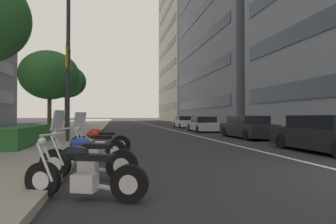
% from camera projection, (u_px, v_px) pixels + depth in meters
% --- Properties ---
extents(sidewalk_right_plaza, '(160.00, 10.85, 0.15)m').
position_uv_depth(sidewalk_right_plaza, '(61.00, 127.00, 32.59)').
color(sidewalk_right_plaza, gray).
rests_on(sidewalk_right_plaza, ground).
extents(lane_centre_stripe, '(110.00, 0.16, 0.01)m').
position_uv_depth(lane_centre_stripe, '(152.00, 125.00, 39.90)').
color(lane_centre_stripe, silver).
rests_on(lane_centre_stripe, ground).
extents(motorcycle_second_in_row, '(0.94, 2.01, 1.08)m').
position_uv_depth(motorcycle_second_in_row, '(84.00, 175.00, 4.30)').
color(motorcycle_second_in_row, black).
rests_on(motorcycle_second_in_row, ground).
extents(motorcycle_under_tarp, '(0.83, 2.07, 1.49)m').
position_uv_depth(motorcycle_under_tarp, '(87.00, 160.00, 5.57)').
color(motorcycle_under_tarp, black).
rests_on(motorcycle_under_tarp, ground).
extents(motorcycle_mid_row, '(1.50, 1.76, 1.50)m').
position_uv_depth(motorcycle_mid_row, '(96.00, 146.00, 8.01)').
color(motorcycle_mid_row, black).
rests_on(motorcycle_mid_row, ground).
extents(motorcycle_nearest_camera, '(0.70, 2.13, 1.12)m').
position_uv_depth(motorcycle_nearest_camera, '(100.00, 142.00, 9.40)').
color(motorcycle_nearest_camera, black).
rests_on(motorcycle_nearest_camera, ground).
extents(car_mid_block_traffic, '(4.47, 1.89, 1.40)m').
position_uv_depth(car_mid_block_traffic, '(326.00, 135.00, 9.86)').
color(car_mid_block_traffic, black).
rests_on(car_mid_block_traffic, ground).
extents(car_following_behind, '(4.62, 1.88, 1.39)m').
position_uv_depth(car_following_behind, '(247.00, 127.00, 16.40)').
color(car_following_behind, black).
rests_on(car_following_behind, ground).
extents(car_approaching_light, '(4.29, 2.00, 1.33)m').
position_uv_depth(car_approaching_light, '(203.00, 125.00, 23.24)').
color(car_approaching_light, '#B7B7BC').
rests_on(car_approaching_light, ground).
extents(car_lead_in_lane, '(4.20, 1.84, 1.37)m').
position_uv_depth(car_lead_in_lane, '(184.00, 122.00, 31.28)').
color(car_lead_in_lane, silver).
rests_on(car_lead_in_lane, ground).
extents(street_lamp_with_banners, '(1.26, 2.01, 7.77)m').
position_uv_depth(street_lamp_with_banners, '(74.00, 47.00, 13.04)').
color(street_lamp_with_banners, '#232326').
rests_on(street_lamp_with_banners, sidewalk_right_plaza).
extents(clipped_hedge_bed, '(5.48, 1.10, 0.78)m').
position_uv_depth(clipped_hedge_bed, '(26.00, 135.00, 11.61)').
color(clipped_hedge_bed, '#28602D').
rests_on(clipped_hedge_bed, sidewalk_right_plaza).
extents(street_tree_mid_sidewalk, '(3.30, 3.30, 4.99)m').
position_uv_depth(street_tree_mid_sidewalk, '(50.00, 75.00, 15.28)').
color(street_tree_mid_sidewalk, '#473323').
rests_on(street_tree_mid_sidewalk, sidewalk_right_plaza).
extents(street_tree_near_plaza_corner, '(3.39, 3.39, 5.71)m').
position_uv_depth(street_tree_near_plaza_corner, '(66.00, 82.00, 23.19)').
color(street_tree_near_plaza_corner, '#473323').
rests_on(street_tree_near_plaza_corner, sidewalk_right_plaza).
extents(office_tower_far_left_down_avenue, '(28.64, 21.21, 42.44)m').
position_uv_depth(office_tower_far_left_down_avenue, '(254.00, 6.00, 47.74)').
color(office_tower_far_left_down_avenue, slate).
rests_on(office_tower_far_left_down_avenue, ground).
extents(office_tower_near_left, '(26.04, 15.15, 49.24)m').
position_uv_depth(office_tower_near_left, '(192.00, 34.00, 75.01)').
color(office_tower_near_left, beige).
rests_on(office_tower_near_left, ground).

